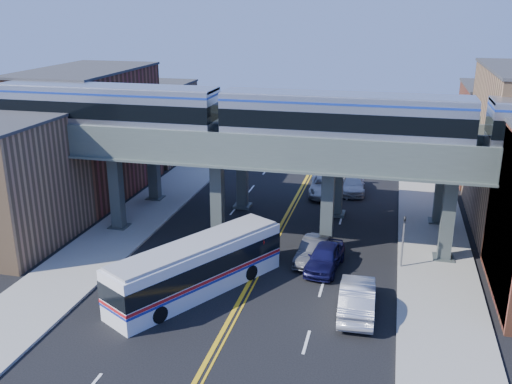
# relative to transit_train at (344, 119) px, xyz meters

# --- Properties ---
(ground) EXTENTS (120.00, 120.00, 0.00)m
(ground) POSITION_rel_transit_train_xyz_m (-4.86, -8.00, -9.40)
(ground) COLOR black
(ground) RESTS_ON ground
(sidewalk_west) EXTENTS (5.00, 70.00, 0.16)m
(sidewalk_west) POSITION_rel_transit_train_xyz_m (-16.36, 2.00, -9.32)
(sidewalk_west) COLOR gray
(sidewalk_west) RESTS_ON ground
(sidewalk_east) EXTENTS (5.00, 70.00, 0.16)m
(sidewalk_east) POSITION_rel_transit_train_xyz_m (6.64, 2.00, -9.32)
(sidewalk_east) COLOR gray
(sidewalk_east) RESTS_ON ground
(building_west_a) EXTENTS (8.00, 10.00, 9.00)m
(building_west_a) POSITION_rel_transit_train_xyz_m (-23.36, -4.00, -4.90)
(building_west_a) COLOR #906C4A
(building_west_a) RESTS_ON ground
(building_west_b) EXTENTS (8.00, 14.00, 11.00)m
(building_west_b) POSITION_rel_transit_train_xyz_m (-23.36, 8.00, -3.90)
(building_west_b) COLOR brown
(building_west_b) RESTS_ON ground
(building_west_c) EXTENTS (8.00, 10.00, 8.00)m
(building_west_c) POSITION_rel_transit_train_xyz_m (-23.36, 21.00, -5.40)
(building_west_c) COLOR #906C4A
(building_west_c) RESTS_ON ground
(building_east_c) EXTENTS (8.00, 10.00, 9.00)m
(building_east_c) POSITION_rel_transit_train_xyz_m (13.64, 21.00, -4.90)
(building_east_c) COLOR brown
(building_east_c) RESTS_ON ground
(mural_panel) EXTENTS (0.10, 9.50, 9.50)m
(mural_panel) POSITION_rel_transit_train_xyz_m (9.69, -4.00, -4.65)
(mural_panel) COLOR teal
(mural_panel) RESTS_ON ground
(elevated_viaduct_near) EXTENTS (52.00, 3.60, 7.40)m
(elevated_viaduct_near) POSITION_rel_transit_train_xyz_m (-4.86, 0.00, -2.93)
(elevated_viaduct_near) COLOR #3B4443
(elevated_viaduct_near) RESTS_ON ground
(elevated_viaduct_far) EXTENTS (52.00, 3.60, 7.40)m
(elevated_viaduct_far) POSITION_rel_transit_train_xyz_m (-4.86, 7.00, -2.93)
(elevated_viaduct_far) COLOR #3B4443
(elevated_viaduct_far) RESTS_ON ground
(transit_train) EXTENTS (50.48, 3.17, 3.70)m
(transit_train) POSITION_rel_transit_train_xyz_m (0.00, 0.00, 0.00)
(transit_train) COLOR black
(transit_train) RESTS_ON elevated_viaduct_near
(stop_sign) EXTENTS (0.76, 0.09, 2.63)m
(stop_sign) POSITION_rel_transit_train_xyz_m (-4.56, -5.00, -7.64)
(stop_sign) COLOR slate
(stop_sign) RESTS_ON ground
(traffic_signal) EXTENTS (0.15, 0.18, 4.10)m
(traffic_signal) POSITION_rel_transit_train_xyz_m (4.34, -2.00, -7.10)
(traffic_signal) COLOR slate
(traffic_signal) RESTS_ON ground
(transit_bus) EXTENTS (8.26, 11.56, 3.05)m
(transit_bus) POSITION_rel_transit_train_xyz_m (-7.59, -8.13, -7.83)
(transit_bus) COLOR silver
(transit_bus) RESTS_ON ground
(car_lane_a) EXTENTS (2.50, 5.09, 1.67)m
(car_lane_a) POSITION_rel_transit_train_xyz_m (-0.53, -3.20, -8.56)
(car_lane_a) COLOR #100F39
(car_lane_a) RESTS_ON ground
(car_lane_b) EXTENTS (2.19, 4.82, 1.53)m
(car_lane_b) POSITION_rel_transit_train_xyz_m (-1.43, -2.22, -8.63)
(car_lane_b) COLOR #303032
(car_lane_b) RESTS_ON ground
(car_lane_c) EXTENTS (2.98, 5.76, 1.55)m
(car_lane_c) POSITION_rel_transit_train_xyz_m (-2.53, 12.14, -8.62)
(car_lane_c) COLOR silver
(car_lane_c) RESTS_ON ground
(car_lane_d) EXTENTS (2.48, 5.25, 1.48)m
(car_lane_d) POSITION_rel_transit_train_xyz_m (-0.02, 13.42, -8.66)
(car_lane_d) COLOR #BBBCC1
(car_lane_d) RESTS_ON ground
(car_parked_curb) EXTENTS (2.14, 5.62, 1.83)m
(car_parked_curb) POSITION_rel_transit_train_xyz_m (1.92, -8.36, -8.48)
(car_parked_curb) COLOR #ABAAAF
(car_parked_curb) RESTS_ON ground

